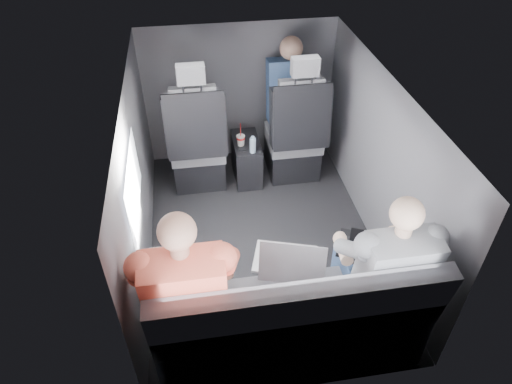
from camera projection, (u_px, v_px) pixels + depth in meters
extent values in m
plane|color=black|center=(262.00, 239.00, 3.78)|extent=(2.60, 2.60, 0.00)
plane|color=#B2B2AD|center=(263.00, 89.00, 2.93)|extent=(2.60, 2.60, 0.00)
cube|color=#56565B|center=(138.00, 185.00, 3.25)|extent=(0.02, 2.60, 1.35)
cube|color=#56565B|center=(379.00, 162.00, 3.47)|extent=(0.02, 2.60, 1.35)
cube|color=#56565B|center=(240.00, 93.00, 4.36)|extent=(1.80, 0.02, 1.35)
cube|color=#56565B|center=(305.00, 321.00, 2.36)|extent=(1.80, 0.02, 1.35)
cube|color=white|center=(134.00, 186.00, 2.88)|extent=(0.02, 0.75, 0.42)
cube|color=black|center=(302.00, 110.00, 3.85)|extent=(0.35, 0.11, 0.59)
cube|color=black|center=(199.00, 165.00, 4.34)|extent=(0.46, 0.48, 0.30)
cube|color=slate|center=(197.00, 146.00, 4.18)|extent=(0.48, 0.46, 0.14)
cube|color=slate|center=(195.00, 122.00, 3.79)|extent=(0.38, 0.18, 0.61)
cube|color=black|center=(169.00, 127.00, 3.79)|extent=(0.08, 0.21, 0.53)
cube|color=black|center=(222.00, 123.00, 3.84)|extent=(0.08, 0.21, 0.53)
cube|color=black|center=(196.00, 127.00, 3.75)|extent=(0.50, 0.11, 0.58)
cube|color=slate|center=(191.00, 74.00, 3.49)|extent=(0.22, 0.10, 0.15)
cube|color=black|center=(292.00, 157.00, 4.45)|extent=(0.46, 0.48, 0.30)
cube|color=slate|center=(293.00, 138.00, 4.29)|extent=(0.48, 0.46, 0.14)
cube|color=slate|center=(301.00, 113.00, 3.90)|extent=(0.38, 0.18, 0.61)
cube|color=black|center=(275.00, 118.00, 3.89)|extent=(0.08, 0.21, 0.53)
cube|color=black|center=(325.00, 114.00, 3.95)|extent=(0.08, 0.21, 0.53)
cube|color=black|center=(302.00, 118.00, 3.86)|extent=(0.50, 0.11, 0.58)
cube|color=slate|center=(305.00, 66.00, 3.60)|extent=(0.22, 0.10, 0.15)
cube|color=black|center=(246.00, 159.00, 4.33)|extent=(0.24, 0.48, 0.40)
cylinder|color=black|center=(243.00, 148.00, 4.10)|extent=(0.09, 0.09, 0.01)
cylinder|color=black|center=(255.00, 147.00, 4.12)|extent=(0.09, 0.09, 0.01)
cube|color=slate|center=(289.00, 327.00, 2.86)|extent=(1.60, 0.50, 0.45)
cube|color=slate|center=(302.00, 313.00, 2.39)|extent=(1.60, 0.17, 0.47)
cylinder|color=red|center=(241.00, 138.00, 4.09)|extent=(0.08, 0.08, 0.02)
cylinder|color=white|center=(241.00, 136.00, 4.08)|extent=(0.08, 0.08, 0.01)
cylinder|color=red|center=(241.00, 130.00, 4.04)|extent=(0.01, 0.01, 0.13)
cylinder|color=#B1D9F0|center=(253.00, 145.00, 4.03)|extent=(0.06, 0.06, 0.14)
cylinder|color=#B1D9F0|center=(253.00, 138.00, 3.97)|extent=(0.03, 0.03, 0.02)
cube|color=white|center=(178.00, 261.00, 2.80)|extent=(0.36, 0.26, 0.02)
cube|color=silver|center=(178.00, 262.00, 2.78)|extent=(0.30, 0.15, 0.00)
cube|color=white|center=(178.00, 251.00, 2.85)|extent=(0.11, 0.06, 0.00)
cube|color=white|center=(177.00, 266.00, 2.59)|extent=(0.36, 0.08, 0.25)
cube|color=white|center=(177.00, 266.00, 2.60)|extent=(0.32, 0.06, 0.21)
cube|color=#A8A8AC|center=(285.00, 259.00, 2.81)|extent=(0.44, 0.37, 0.02)
cube|color=silver|center=(286.00, 260.00, 2.79)|extent=(0.34, 0.23, 0.00)
cube|color=#A8A8AC|center=(283.00, 249.00, 2.87)|extent=(0.13, 0.09, 0.00)
cube|color=#A8A8AC|center=(292.00, 264.00, 2.60)|extent=(0.39, 0.19, 0.25)
cube|color=white|center=(292.00, 264.00, 2.61)|extent=(0.34, 0.16, 0.22)
cube|color=black|center=(366.00, 247.00, 2.89)|extent=(0.43, 0.38, 0.02)
cube|color=black|center=(367.00, 248.00, 2.87)|extent=(0.32, 0.25, 0.00)
cube|color=black|center=(363.00, 238.00, 2.94)|extent=(0.12, 0.10, 0.00)
cube|color=black|center=(379.00, 251.00, 2.69)|extent=(0.35, 0.22, 0.24)
cube|color=white|center=(378.00, 250.00, 2.70)|extent=(0.31, 0.18, 0.20)
cube|color=#303034|center=(169.00, 296.00, 2.68)|extent=(0.16, 0.46, 0.14)
cube|color=#303034|center=(208.00, 291.00, 2.71)|extent=(0.16, 0.46, 0.14)
cube|color=#303034|center=(174.00, 295.00, 3.05)|extent=(0.14, 0.14, 0.45)
cube|color=#303034|center=(208.00, 291.00, 3.08)|extent=(0.14, 0.14, 0.45)
cube|color=#E8644C|center=(186.00, 293.00, 2.38)|extent=(0.42, 0.29, 0.57)
sphere|color=tan|center=(177.00, 232.00, 2.14)|extent=(0.19, 0.19, 0.19)
cylinder|color=tan|center=(149.00, 269.00, 2.62)|extent=(0.12, 0.29, 0.13)
cylinder|color=tan|center=(222.00, 261.00, 2.68)|extent=(0.12, 0.29, 0.13)
cube|color=navy|center=(358.00, 273.00, 2.82)|extent=(0.15, 0.43, 0.13)
cube|color=navy|center=(391.00, 269.00, 2.85)|extent=(0.15, 0.43, 0.13)
cube|color=navy|center=(342.00, 276.00, 3.18)|extent=(0.13, 0.13, 0.45)
cube|color=navy|center=(371.00, 272.00, 3.20)|extent=(0.13, 0.13, 0.45)
cube|color=slate|center=(395.00, 269.00, 2.53)|extent=(0.40, 0.27, 0.54)
sphere|color=beige|center=(407.00, 213.00, 2.31)|extent=(0.18, 0.18, 0.18)
cylinder|color=beige|center=(343.00, 248.00, 2.78)|extent=(0.11, 0.27, 0.12)
cylinder|color=beige|center=(405.00, 241.00, 2.82)|extent=(0.11, 0.27, 0.12)
cube|color=navy|center=(290.00, 90.00, 4.17)|extent=(0.41, 0.26, 0.59)
sphere|color=tan|center=(291.00, 48.00, 3.94)|extent=(0.21, 0.21, 0.21)
cube|color=navy|center=(287.00, 115.00, 4.40)|extent=(0.35, 0.41, 0.12)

